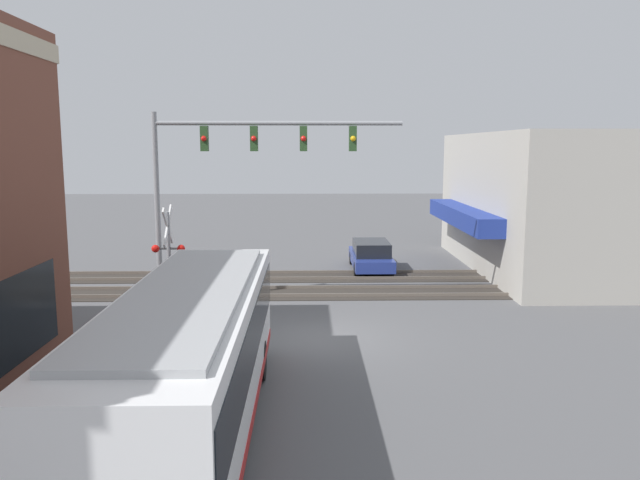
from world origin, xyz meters
name	(u,v)px	position (x,y,z in m)	size (l,w,h in m)	color
ground_plane	(322,338)	(0.00, 0.00, 0.00)	(120.00, 120.00, 0.00)	#565659
shop_building	(574,202)	(10.72, -12.28, 3.24)	(13.95, 10.82, 6.50)	#B2ADA3
city_bus	(190,356)	(-6.60, 2.80, 1.72)	(10.73, 2.59, 3.11)	white
traffic_signal_gantry	(237,159)	(4.20, 2.98, 5.41)	(0.42, 9.02, 7.09)	gray
crossing_signal	(169,249)	(3.22, 5.35, 2.30)	(1.41, 1.18, 3.81)	gray
rail_track_near	(318,292)	(6.00, 0.00, 0.03)	(2.60, 60.00, 0.15)	#332D28
rail_track_far	(317,276)	(9.20, 0.00, 0.03)	(2.60, 60.00, 0.15)	#332D28
parked_car_blue	(371,256)	(10.72, -2.60, 0.67)	(4.69, 1.82, 1.42)	navy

